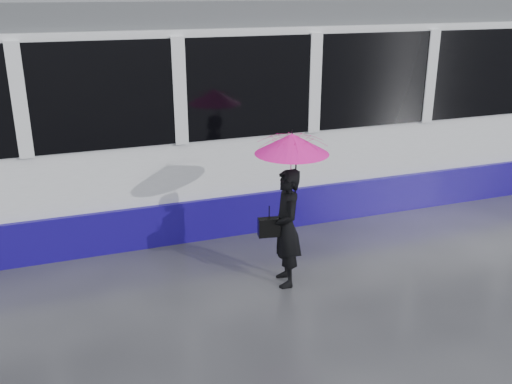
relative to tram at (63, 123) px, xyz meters
name	(u,v)px	position (x,y,z in m)	size (l,w,h in m)	color
ground	(241,276)	(1.91, -2.50, -1.64)	(90.00, 90.00, 0.00)	#28282D
rails	(193,209)	(1.91, 0.00, -1.63)	(34.00, 1.51, 0.02)	#3F3D38
tram	(63,123)	(0.00, 0.00, 0.00)	(26.00, 2.56, 3.35)	white
woman	(286,228)	(2.39, -2.86, -0.89)	(0.54, 0.36, 1.49)	black
umbrella	(292,158)	(2.44, -2.86, 0.00)	(1.01, 1.01, 1.01)	#FF15A2
handbag	(269,227)	(2.17, -2.84, -0.85)	(0.28, 0.16, 0.41)	black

